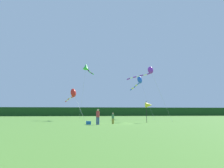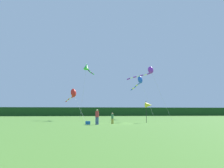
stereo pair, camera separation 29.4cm
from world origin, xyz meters
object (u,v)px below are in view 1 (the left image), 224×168
Objects in this scene: cooler_box at (89,123)px; kite_red at (73,93)px; kite_purple at (149,71)px; banner_flag_pole at (149,105)px; kite_blue at (139,81)px; person_adult at (98,116)px; kite_green at (86,67)px; person_child at (113,118)px.

kite_red is at bearing 104.88° from cooler_box.
kite_purple is 13.09m from kite_red.
banner_flag_pole is 7.83m from kite_purple.
cooler_box is 8.63m from banner_flag_pole.
kite_red is (-12.34, 2.51, -3.56)m from kite_purple.
kite_red is (-13.09, -6.49, -3.48)m from kite_blue.
kite_purple is (9.63, 7.67, 7.85)m from cooler_box.
kite_green reaches higher than person_adult.
kite_blue is (11.05, 0.72, -2.46)m from kite_green.
kite_green reaches higher than kite_blue.
person_child is at bearing -115.23° from kite_blue.
kite_green reaches higher than person_child.
person_adult is at bearing -21.45° from cooler_box.
cooler_box is at bearing -161.85° from banner_flag_pole.
person_adult is 0.19× the size of kite_purple.
kite_blue is (10.38, 16.67, 7.76)m from cooler_box.
person_child is at bearing -59.17° from kite_red.
kite_blue is 15.01m from kite_red.
person_child is at bearing 32.63° from person_adult.
banner_flag_pole reaches higher than person_child.
cooler_box is at bearing -141.47° from kite_purple.
kite_blue reaches higher than banner_flag_pole.
kite_purple reaches higher than cooler_box.
person_adult is 0.19× the size of kite_blue.
person_adult is 0.15× the size of kite_green.
cooler_box is 0.06× the size of kite_blue.
kite_red reaches higher than cooler_box.
kite_purple is at bearing -11.51° from kite_red.
person_child is 0.15× the size of kite_blue.
kite_blue is 9.03m from kite_purple.
person_adult is 0.28× the size of kite_red.
kite_blue reaches higher than person_adult.
kite_blue is at bearing 58.09° from cooler_box.
banner_flag_pole reaches higher than person_adult.
kite_green reaches higher than kite_purple.
person_adult is 1.35m from cooler_box.
kite_green is (-8.62, 13.34, 8.10)m from banner_flag_pole.
cooler_box is at bearing 158.55° from person_adult.
kite_green is at bearing 141.23° from kite_purple.
banner_flag_pole is at bearing -57.14° from kite_green.
kite_green is 8.52m from kite_red.
kite_green is 13.43m from kite_purple.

